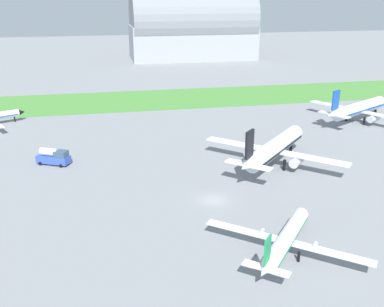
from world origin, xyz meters
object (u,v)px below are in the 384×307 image
at_px(airplane_foreground_turboprop, 286,239).
at_px(airplane_parked_jet_far, 358,109).
at_px(fuel_truck_near_gate, 54,157).
at_px(control_tower, 253,17).
at_px(airplane_midfield_jet, 274,148).

distance_m(airplane_foreground_turboprop, airplane_parked_jet_far, 69.72).
bearing_deg(fuel_truck_near_gate, airplane_foreground_turboprop, -23.90).
relative_size(airplane_foreground_turboprop, airplane_parked_jet_far, 0.70).
relative_size(fuel_truck_near_gate, control_tower, 0.21).
height_order(airplane_midfield_jet, control_tower, control_tower).
bearing_deg(fuel_truck_near_gate, control_tower, 85.59).
bearing_deg(airplane_parked_jet_far, control_tower, 53.97).
bearing_deg(airplane_midfield_jet, control_tower, 26.56).
xyz_separation_m(airplane_foreground_turboprop, airplane_parked_jet_far, (43.13, 54.77, 1.18)).
height_order(airplane_parked_jet_far, control_tower, control_tower).
bearing_deg(airplane_foreground_turboprop, control_tower, 22.03).
xyz_separation_m(airplane_parked_jet_far, fuel_truck_near_gate, (-74.99, -15.29, -2.01)).
relative_size(airplane_foreground_turboprop, control_tower, 0.54).
xyz_separation_m(airplane_midfield_jet, control_tower, (49.60, 158.54, 16.04)).
bearing_deg(airplane_midfield_jet, fuel_truck_near_gate, 120.92).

